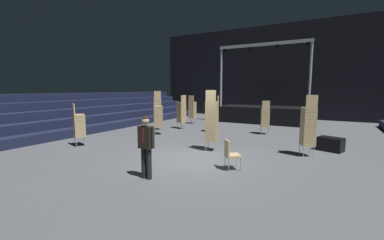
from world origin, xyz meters
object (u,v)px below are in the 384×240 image
chair_stack_front_right (265,117)px  chair_stack_rear_left (79,125)px  chair_stack_mid_right (158,116)px  chair_stack_aisle_left (192,110)px  chair_stack_rear_right (308,126)px  chair_stack_rear_centre (215,114)px  equipment_road_case (331,144)px  chair_stack_front_left (181,112)px  chair_stack_mid_left (157,110)px  chair_stack_mid_centre (212,121)px  stage_riser (264,113)px  man_with_tie (146,143)px  loose_chair_near_man (231,153)px

chair_stack_front_right → chair_stack_rear_left: bearing=-153.0°
chair_stack_mid_right → chair_stack_aisle_left: size_ratio=1.00×
chair_stack_rear_right → chair_stack_rear_centre: chair_stack_rear_right is taller
chair_stack_rear_right → chair_stack_aisle_left: size_ratio=1.12×
chair_stack_rear_right → chair_stack_front_right: bearing=96.9°
chair_stack_rear_left → equipment_road_case: size_ratio=2.09×
chair_stack_mid_right → chair_stack_rear_right: chair_stack_rear_right is taller
chair_stack_front_left → chair_stack_aisle_left: size_ratio=1.04×
chair_stack_rear_centre → equipment_road_case: chair_stack_rear_centre is taller
chair_stack_mid_left → chair_stack_mid_centre: chair_stack_mid_centre is taller
chair_stack_front_right → chair_stack_rear_centre: 2.83m
equipment_road_case → chair_stack_rear_centre: bearing=163.8°
stage_riser → man_with_tie: 13.59m
chair_stack_aisle_left → chair_stack_mid_right: bearing=-85.1°
chair_stack_mid_left → chair_stack_aisle_left: size_ratio=1.17×
chair_stack_mid_centre → chair_stack_aisle_left: chair_stack_mid_centre is taller
chair_stack_rear_centre → loose_chair_near_man: bearing=-171.6°
chair_stack_front_right → chair_stack_rear_left: size_ratio=1.00×
chair_stack_rear_left → chair_stack_mid_left: bearing=112.8°
man_with_tie → chair_stack_mid_right: bearing=-57.3°
chair_stack_mid_centre → equipment_road_case: 4.96m
chair_stack_mid_left → chair_stack_rear_left: size_ratio=1.27×
chair_stack_mid_right → chair_stack_mid_centre: bearing=36.0°
stage_riser → chair_stack_rear_right: stage_riser is taller
chair_stack_front_left → chair_stack_mid_right: 2.29m
loose_chair_near_man → equipment_road_case: bearing=108.4°
man_with_tie → chair_stack_front_right: chair_stack_front_right is taller
stage_riser → chair_stack_front_right: stage_riser is taller
equipment_road_case → chair_stack_front_right: bearing=142.4°
man_with_tie → equipment_road_case: bearing=-127.9°
chair_stack_mid_right → equipment_road_case: bearing=63.6°
chair_stack_front_right → equipment_road_case: chair_stack_front_right is taller
man_with_tie → chair_stack_aisle_left: bearing=-68.8°
chair_stack_mid_centre → chair_stack_rear_right: size_ratio=1.07×
stage_riser → chair_stack_front_left: stage_riser is taller
chair_stack_front_right → chair_stack_aisle_left: size_ratio=0.92×
chair_stack_mid_left → chair_stack_rear_centre: 3.60m
loose_chair_near_man → chair_stack_front_left: bearing=-176.3°
chair_stack_rear_centre → chair_stack_mid_left: bearing=84.6°
chair_stack_mid_left → chair_stack_mid_right: chair_stack_mid_left is taller
chair_stack_front_right → loose_chair_near_man: 6.76m
chair_stack_rear_left → chair_stack_aisle_left: size_ratio=0.92×
man_with_tie → chair_stack_front_right: bearing=-100.0°
chair_stack_front_left → chair_stack_mid_right: size_ratio=1.04×
chair_stack_rear_centre → chair_stack_aisle_left: chair_stack_rear_centre is taller
chair_stack_front_left → chair_stack_rear_centre: 2.35m
man_with_tie → chair_stack_mid_right: 6.88m
chair_stack_mid_right → equipment_road_case: size_ratio=2.28×
chair_stack_mid_left → chair_stack_rear_left: bearing=-137.4°
chair_stack_mid_centre → loose_chair_near_man: chair_stack_mid_centre is taller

